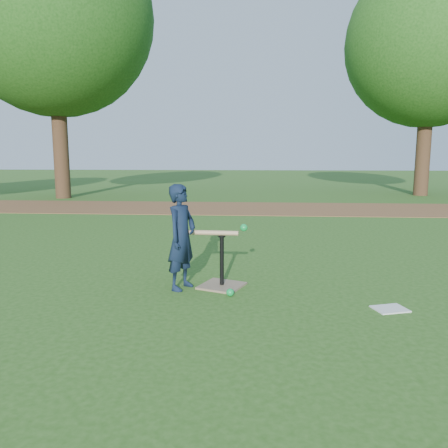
{
  "coord_description": "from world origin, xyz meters",
  "views": [
    {
      "loc": [
        0.62,
        -4.35,
        1.42
      ],
      "look_at": [
        0.24,
        0.55,
        0.65
      ],
      "focal_mm": 35.0,
      "sensor_mm": 36.0,
      "label": 1
    }
  ],
  "objects": [
    {
      "name": "swing_action",
      "position": [
        0.16,
        0.24,
        0.61
      ],
      "size": [
        0.73,
        0.16,
        0.13
      ],
      "color": "tan",
      "rests_on": "ground"
    },
    {
      "name": "tree_left",
      "position": [
        -6.0,
        10.0,
        5.87
      ],
      "size": [
        6.4,
        6.4,
        9.08
      ],
      "color": "#382316",
      "rests_on": "ground"
    },
    {
      "name": "ground",
      "position": [
        0.0,
        0.0,
        0.0
      ],
      "size": [
        80.0,
        80.0,
        0.0
      ],
      "primitive_type": "plane",
      "color": "#285116",
      "rests_on": "ground"
    },
    {
      "name": "child",
      "position": [
        -0.18,
        0.16,
        0.56
      ],
      "size": [
        0.41,
        0.48,
        1.13
      ],
      "primitive_type": "imported",
      "rotation": [
        0.0,
        0.0,
        1.17
      ],
      "color": "black",
      "rests_on": "ground"
    },
    {
      "name": "tree_right",
      "position": [
        6.5,
        12.0,
        5.29
      ],
      "size": [
        5.8,
        5.8,
        8.21
      ],
      "color": "#382316",
      "rests_on": "ground"
    },
    {
      "name": "dirt_strip",
      "position": [
        0.0,
        7.5,
        0.01
      ],
      "size": [
        24.0,
        3.0,
        0.01
      ],
      "primitive_type": "cube",
      "color": "brown",
      "rests_on": "ground"
    },
    {
      "name": "wiffle_ball_ground",
      "position": [
        0.35,
        -0.07,
        0.04
      ],
      "size": [
        0.08,
        0.08,
        0.08
      ],
      "primitive_type": "sphere",
      "color": "#0E9A3D",
      "rests_on": "ground"
    },
    {
      "name": "batting_tee",
      "position": [
        0.24,
        0.25,
        0.11
      ],
      "size": [
        0.56,
        0.56,
        0.61
      ],
      "color": "#846C54",
      "rests_on": "ground"
    },
    {
      "name": "clipboard",
      "position": [
        1.87,
        -0.34,
        0.01
      ],
      "size": [
        0.36,
        0.31,
        0.01
      ],
      "primitive_type": "cube",
      "rotation": [
        0.0,
        0.0,
        0.31
      ],
      "color": "silver",
      "rests_on": "ground"
    }
  ]
}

